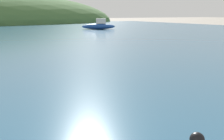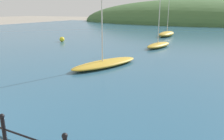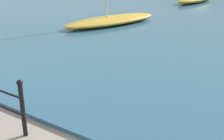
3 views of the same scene
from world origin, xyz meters
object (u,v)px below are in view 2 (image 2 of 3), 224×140
Objects in this scene: boat_far_right at (166,34)px; boat_twin_mast at (105,63)px; boat_red_dinghy at (159,45)px; mooring_buoy at (62,39)px.

boat_far_right is 0.95× the size of boat_twin_mast.
boat_twin_mast is (-1.09, -8.48, -0.03)m from boat_red_dinghy.
boat_far_right is 10.31× the size of mooring_buoy.
boat_red_dinghy is 8.55m from boat_twin_mast.
boat_far_right is 17.84m from boat_twin_mast.
boat_far_right reaches higher than boat_red_dinghy.
boat_red_dinghy is (1.43, -9.35, -0.09)m from boat_far_right.
boat_far_right reaches higher than mooring_buoy.
boat_red_dinghy is at bearing 5.40° from mooring_buoy.
boat_twin_mast is at bearing -97.30° from boat_red_dinghy.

